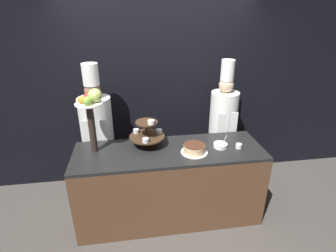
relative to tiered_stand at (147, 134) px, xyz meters
name	(u,v)px	position (x,y,z in m)	size (l,w,h in m)	color
ground_plane	(174,235)	(0.23, -0.48, -1.07)	(14.00, 14.00, 0.00)	#47423D
wall_back	(159,86)	(0.23, 0.82, 0.33)	(10.00, 0.06, 2.80)	black
buffet_counter	(169,184)	(0.23, -0.13, -0.61)	(2.13, 0.69, 0.92)	brown
tiered_stand	(147,134)	(0.00, 0.00, 0.00)	(0.40, 0.40, 0.34)	#3D2819
fruit_pedestal	(91,109)	(-0.57, -0.03, 0.34)	(0.28, 0.28, 0.71)	#2D231E
cake_round	(194,149)	(0.50, -0.23, -0.11)	(0.30, 0.30, 0.10)	white
cup_white	(239,146)	(1.02, -0.20, -0.13)	(0.07, 0.07, 0.05)	white
serving_bowl_near	(220,145)	(0.82, -0.16, -0.13)	(0.16, 0.16, 0.15)	white
chef_left	(97,130)	(-0.60, 0.44, -0.11)	(0.40, 0.40, 1.80)	#38332D
chef_center_left	(223,122)	(1.05, 0.44, -0.11)	(0.36, 0.36, 1.80)	#28282D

